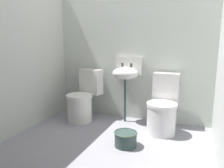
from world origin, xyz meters
TOP-DOWN VIEW (x-y plane):
  - ground_plane at (0.00, 0.00)m, footprint 2.83×2.52m
  - wall_back at (0.00, 1.11)m, footprint 2.83×0.10m
  - wall_left at (-1.27, 0.10)m, footprint 0.10×2.32m
  - toilet_left at (-0.66, 0.71)m, footprint 0.49×0.65m
  - toilet_right at (0.57, 0.71)m, footprint 0.41×0.60m
  - sink at (-0.02, 0.90)m, footprint 0.42×0.35m
  - bucket at (0.24, 0.10)m, footprint 0.28×0.28m

SIDE VIEW (x-z plane):
  - ground_plane at x=0.00m, z-range -0.08..0.00m
  - bucket at x=0.24m, z-range 0.00..0.18m
  - toilet_left at x=-0.66m, z-range -0.07..0.71m
  - toilet_right at x=0.57m, z-range -0.07..0.71m
  - sink at x=-0.02m, z-range 0.26..1.25m
  - wall_back at x=0.00m, z-range 0.00..2.19m
  - wall_left at x=-1.27m, z-range 0.00..2.19m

